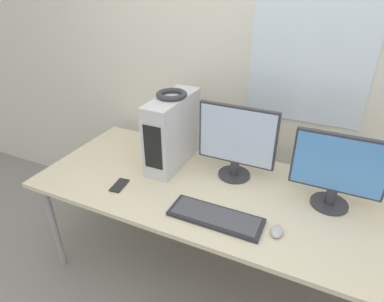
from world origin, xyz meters
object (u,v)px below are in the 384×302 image
at_px(keyboard, 216,217).
at_px(mouse, 277,231).
at_px(pc_tower, 173,131).
at_px(headphones, 172,94).
at_px(monitor_main, 237,141).
at_px(monitor_right_near, 338,170).
at_px(cell_phone, 119,185).

relative_size(keyboard, mouse, 5.14).
bearing_deg(mouse, pc_tower, 153.21).
height_order(headphones, monitor_main, headphones).
xyz_separation_m(pc_tower, mouse, (0.78, -0.39, -0.21)).
xyz_separation_m(headphones, monitor_main, (0.42, 0.01, -0.23)).
bearing_deg(headphones, monitor_right_near, -2.80).
distance_m(pc_tower, mouse, 0.89).
distance_m(keyboard, mouse, 0.31).
distance_m(monitor_right_near, cell_phone, 1.22).
height_order(monitor_main, cell_phone, monitor_main).
distance_m(pc_tower, monitor_main, 0.42).
height_order(monitor_main, keyboard, monitor_main).
distance_m(monitor_right_near, keyboard, 0.67).
relative_size(monitor_main, monitor_right_near, 1.01).
bearing_deg(keyboard, monitor_right_near, 35.18).
xyz_separation_m(monitor_right_near, keyboard, (-0.52, -0.37, -0.21)).
height_order(headphones, monitor_right_near, headphones).
distance_m(pc_tower, headphones, 0.25).
bearing_deg(headphones, keyboard, -41.87).
relative_size(pc_tower, cell_phone, 3.47).
bearing_deg(headphones, monitor_main, 1.29).
bearing_deg(monitor_main, mouse, -48.73).
distance_m(pc_tower, cell_phone, 0.48).
bearing_deg(cell_phone, headphones, 59.88).
xyz_separation_m(monitor_right_near, mouse, (-0.21, -0.34, -0.21)).
xyz_separation_m(pc_tower, monitor_main, (0.42, 0.01, 0.02)).
relative_size(keyboard, cell_phone, 3.43).
bearing_deg(mouse, keyboard, -175.54).
distance_m(headphones, monitor_main, 0.48).
xyz_separation_m(headphones, mouse, (0.78, -0.39, -0.46)).
height_order(pc_tower, monitor_main, monitor_main).
bearing_deg(keyboard, mouse, 4.46).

